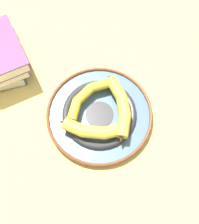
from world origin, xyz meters
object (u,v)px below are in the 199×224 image
banana_b (121,108)px  banana_c (87,96)px  decorative_bowl (100,115)px  banana_a (92,130)px  book_stack (0,56)px

banana_b → banana_c: banana_b is taller
decorative_bowl → banana_b: (0.03, 0.06, 0.04)m
decorative_bowl → banana_a: size_ratio=2.06×
book_stack → decorative_bowl: bearing=34.6°
decorative_bowl → book_stack: bearing=-158.1°
banana_c → book_stack: bearing=-72.1°
banana_a → banana_b: bearing=45.7°
banana_c → book_stack: book_stack is taller
banana_b → banana_c: bearing=59.3°
banana_c → book_stack: (-0.28, -0.14, 0.01)m
banana_b → decorative_bowl: bearing=89.1°
banana_a → book_stack: (-0.38, -0.08, 0.01)m
banana_a → decorative_bowl: bearing=77.4°
decorative_bowl → banana_c: bearing=178.8°
banana_a → book_stack: bearing=145.8°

